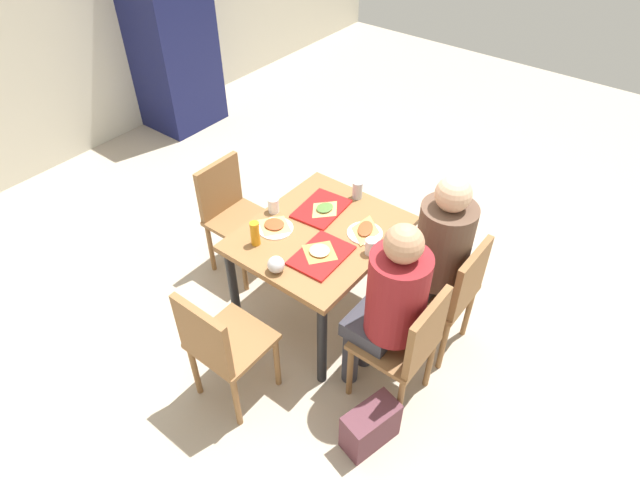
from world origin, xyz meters
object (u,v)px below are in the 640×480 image
(pizza_slice_a, at_px, (320,251))
(soda_can, at_px, (357,190))
(chair_far_side, at_px, (231,210))
(tray_red_near, at_px, (321,255))
(condiment_bottle, at_px, (255,234))
(foil_bundle, at_px, (276,265))
(drink_fridge, at_px, (170,33))
(paper_plate_near_edge, at_px, (365,233))
(plastic_cup_b, at_px, (371,247))
(pizza_slice_d, at_px, (365,229))
(pizza_slice_b, at_px, (325,208))
(chair_left_end, at_px, (220,344))
(tray_red_far, at_px, (321,209))
(person_in_red, at_px, (390,300))
(chair_near_left, at_px, (408,343))
(chair_near_right, at_px, (451,290))
(person_in_brown_jacket, at_px, (436,250))
(handbag, at_px, (370,426))
(pizza_slice_c, at_px, (274,225))
(plastic_cup_a, at_px, (274,205))
(main_table, at_px, (320,243))
(paper_plate_center, at_px, (276,228))

(pizza_slice_a, bearing_deg, soda_can, 14.04)
(chair_far_side, distance_m, tray_red_near, 0.99)
(condiment_bottle, bearing_deg, foil_bundle, -111.81)
(condiment_bottle, distance_m, drink_fridge, 3.07)
(paper_plate_near_edge, height_order, plastic_cup_b, plastic_cup_b)
(paper_plate_near_edge, bearing_deg, pizza_slice_d, 27.75)
(pizza_slice_b, height_order, foil_bundle, foil_bundle)
(plastic_cup_b, bearing_deg, chair_left_end, 158.61)
(tray_red_near, relative_size, foil_bundle, 3.60)
(chair_far_side, height_order, pizza_slice_a, chair_far_side)
(tray_red_far, xyz_separation_m, paper_plate_near_edge, (-0.03, -0.36, -0.00))
(condiment_bottle, relative_size, foil_bundle, 1.60)
(person_in_red, height_order, tray_red_far, person_in_red)
(chair_near_left, height_order, chair_left_end, same)
(plastic_cup_b, distance_m, foil_bundle, 0.57)
(chair_near_right, height_order, person_in_brown_jacket, person_in_brown_jacket)
(handbag, xyz_separation_m, drink_fridge, (1.88, 3.67, 0.81))
(person_in_red, bearing_deg, pizza_slice_d, 46.25)
(chair_near_left, xyz_separation_m, chair_far_side, (0.25, 1.61, 0.00))
(person_in_brown_jacket, bearing_deg, pizza_slice_c, 113.38)
(pizza_slice_a, height_order, foil_bundle, foil_bundle)
(chair_far_side, xyz_separation_m, plastic_cup_a, (-0.03, -0.45, 0.26))
(chair_left_end, height_order, handbag, chair_left_end)
(chair_far_side, bearing_deg, person_in_brown_jacket, -80.23)
(pizza_slice_a, distance_m, plastic_cup_a, 0.51)
(plastic_cup_a, relative_size, handbag, 0.31)
(main_table, height_order, tray_red_far, tray_red_far)
(soda_can, distance_m, drink_fridge, 2.96)
(chair_far_side, height_order, tray_red_far, chair_far_side)
(chair_near_right, bearing_deg, person_in_red, 164.50)
(chair_far_side, xyz_separation_m, tray_red_far, (0.18, -0.68, 0.22))
(plastic_cup_a, bearing_deg, pizza_slice_a, -106.43)
(main_table, bearing_deg, pizza_slice_d, -52.34)
(plastic_cup_a, bearing_deg, chair_near_left, -101.07)
(person_in_red, relative_size, paper_plate_center, 5.78)
(person_in_brown_jacket, distance_m, plastic_cup_b, 0.38)
(pizza_slice_c, height_order, soda_can, soda_can)
(soda_can, distance_m, handbag, 1.48)
(chair_left_end, relative_size, paper_plate_near_edge, 3.92)
(pizza_slice_b, bearing_deg, chair_left_end, -174.74)
(chair_near_right, bearing_deg, paper_plate_center, 111.32)
(chair_far_side, distance_m, chair_left_end, 1.20)
(main_table, height_order, condiment_bottle, condiment_bottle)
(person_in_brown_jacket, bearing_deg, main_table, 110.84)
(pizza_slice_c, xyz_separation_m, plastic_cup_b, (0.17, -0.61, 0.03))
(tray_red_near, height_order, pizza_slice_c, pizza_slice_c)
(chair_far_side, distance_m, handbag, 1.77)
(tray_red_far, xyz_separation_m, drink_fridge, (1.10, 2.72, 0.22))
(paper_plate_center, relative_size, pizza_slice_a, 1.11)
(main_table, distance_m, paper_plate_near_edge, 0.30)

